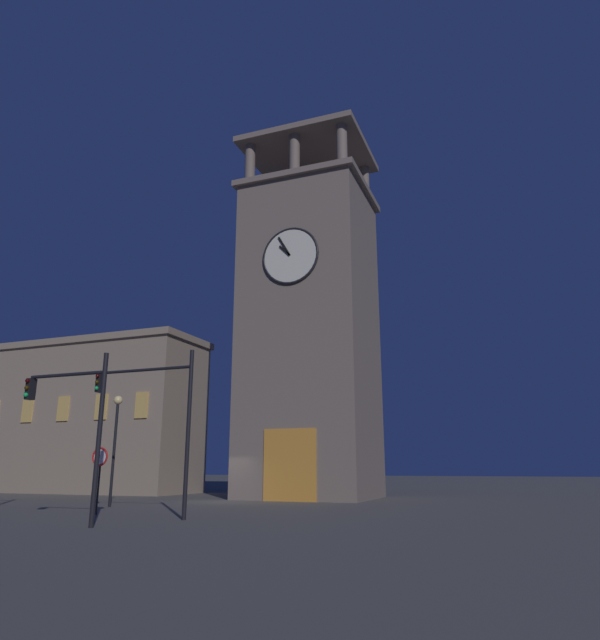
# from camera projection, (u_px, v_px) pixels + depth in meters

# --- Properties ---
(ground_plane) EXTENTS (200.00, 200.00, 0.00)m
(ground_plane) POSITION_uv_depth(u_px,v_px,m) (219.00, 502.00, 31.03)
(ground_plane) COLOR #56544F
(clocktower) EXTENTS (8.37, 7.55, 25.82)m
(clocktower) POSITION_uv_depth(u_px,v_px,m) (310.00, 330.00, 36.91)
(clocktower) COLOR #75665B
(clocktower) RESTS_ON ground_plane
(adjacent_wing_building) EXTENTS (17.57, 6.42, 11.40)m
(adjacent_wing_building) POSITION_uv_depth(u_px,v_px,m) (92.00, 416.00, 43.60)
(adjacent_wing_building) COLOR gray
(adjacent_wing_building) RESTS_ON ground_plane
(traffic_signal_mid) EXTENTS (4.54, 0.41, 6.28)m
(traffic_signal_mid) POSITION_uv_depth(u_px,v_px,m) (158.00, 407.00, 21.82)
(traffic_signal_mid) COLOR black
(traffic_signal_mid) RESTS_ON ground_plane
(traffic_signal_far) EXTENTS (3.40, 0.41, 5.61)m
(traffic_signal_far) POSITION_uv_depth(u_px,v_px,m) (75.00, 413.00, 18.92)
(traffic_signal_far) COLOR black
(traffic_signal_far) RESTS_ON ground_plane
(street_lamp) EXTENTS (0.44, 0.44, 5.34)m
(street_lamp) POSITION_uv_depth(u_px,v_px,m) (116.00, 429.00, 27.78)
(street_lamp) COLOR black
(street_lamp) RESTS_ON ground_plane
(no_horn_sign) EXTENTS (0.78, 0.14, 2.66)m
(no_horn_sign) POSITION_uv_depth(u_px,v_px,m) (100.00, 462.00, 23.21)
(no_horn_sign) COLOR black
(no_horn_sign) RESTS_ON ground_plane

